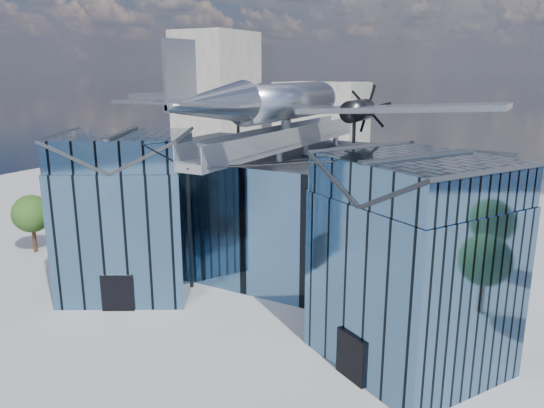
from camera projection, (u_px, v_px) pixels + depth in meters
The scene contains 5 objects.
ground_plane at pixel (258, 312), 36.32m from camera, with size 120.00×120.00×0.00m, color gray.
museum at pixel (297, 214), 39.87m from camera, with size 32.88×24.50×17.60m.
bg_towers at pixel (447, 113), 75.80m from camera, with size 77.00×24.50×26.00m.
tree_plaza_w at pixel (31, 214), 47.35m from camera, with size 4.20×4.20×5.30m.
tree_side_w at pixel (93, 211), 47.37m from camera, with size 4.77×4.77×5.71m.
Camera 1 is at (17.19, -28.60, 16.18)m, focal length 35.00 mm.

